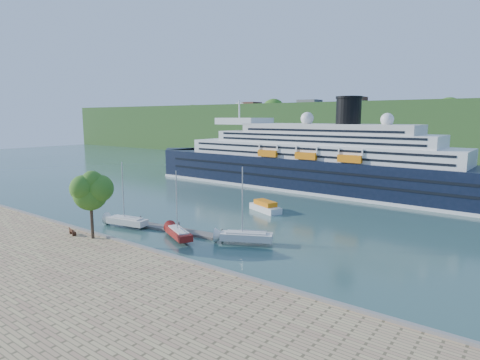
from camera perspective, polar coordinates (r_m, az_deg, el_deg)
ground at (r=57.63m, az=-16.23°, el=-9.37°), size 400.00×400.00×0.00m
far_hillside at (r=183.05m, az=22.92°, el=6.41°), size 400.00×50.00×24.00m
quay_coping at (r=57.17m, az=-16.44°, el=-8.32°), size 220.00×0.50×0.30m
cruise_ship at (r=100.58m, az=9.44°, el=5.10°), size 100.71×17.05×22.54m
park_bench at (r=62.80m, az=-22.69°, el=-6.73°), size 1.82×1.11×1.09m
promenade_tree at (r=59.05m, az=-20.45°, el=-2.93°), size 6.26×6.26×10.37m
floating_pontoon at (r=65.08m, az=-10.07°, el=-6.86°), size 18.16×4.35×0.40m
sailboat_white_near at (r=67.01m, az=-15.91°, el=-2.31°), size 8.16×3.61×10.19m
sailboat_red at (r=58.65m, az=-8.81°, el=-3.89°), size 7.65×5.13×9.68m
sailboat_white_far at (r=55.97m, az=0.93°, el=-3.98°), size 8.27×5.69×10.49m
tender_launch at (r=76.50m, az=3.62°, el=-3.72°), size 7.88×5.24×2.06m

